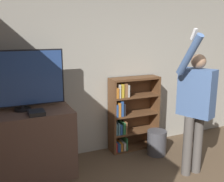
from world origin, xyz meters
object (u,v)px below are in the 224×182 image
(person, at_px, (196,103))
(waste_bin, at_px, (157,142))
(game_console, at_px, (37,113))
(bookshelf, at_px, (130,114))
(television, at_px, (20,80))

(person, distance_m, waste_bin, 1.11)
(game_console, relative_size, bookshelf, 0.18)
(television, distance_m, game_console, 0.50)
(game_console, relative_size, person, 0.11)
(bookshelf, xyz_separation_m, person, (0.43, -1.10, 0.42))
(waste_bin, bearing_deg, bookshelf, 129.40)
(waste_bin, bearing_deg, game_console, -178.23)
(game_console, bearing_deg, person, -18.13)
(television, distance_m, waste_bin, 2.36)
(bookshelf, bearing_deg, waste_bin, -50.60)
(person, height_order, waste_bin, person)
(bookshelf, height_order, waste_bin, bookshelf)
(bookshelf, bearing_deg, television, -174.36)
(game_console, bearing_deg, television, 118.76)
(television, bearing_deg, person, -23.21)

